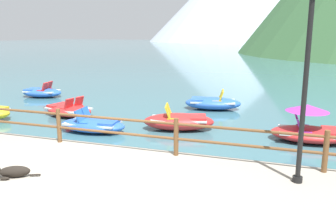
{
  "coord_description": "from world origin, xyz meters",
  "views": [
    {
      "loc": [
        4.07,
        -6.3,
        3.42
      ],
      "look_at": [
        0.36,
        5.0,
        0.9
      ],
      "focal_mm": 36.99,
      "sensor_mm": 36.0,
      "label": 1
    }
  ],
  "objects_px": {
    "pedal_boat_0": "(309,129)",
    "pedal_boat_4": "(42,92)",
    "pedal_boat_3": "(179,121)",
    "dog_resting": "(11,172)",
    "pedal_boat_1": "(69,110)",
    "lamp_post": "(307,66)",
    "pedal_boat_2": "(212,103)",
    "pedal_boat_6": "(93,125)"
  },
  "relations": [
    {
      "from": "pedal_boat_0",
      "to": "pedal_boat_4",
      "type": "height_order",
      "value": "pedal_boat_0"
    },
    {
      "from": "pedal_boat_3",
      "to": "pedal_boat_4",
      "type": "relative_size",
      "value": 1.18
    },
    {
      "from": "dog_resting",
      "to": "pedal_boat_0",
      "type": "relative_size",
      "value": 0.42
    },
    {
      "from": "pedal_boat_1",
      "to": "pedal_boat_4",
      "type": "relative_size",
      "value": 1.09
    },
    {
      "from": "pedal_boat_3",
      "to": "dog_resting",
      "type": "bearing_deg",
      "value": -108.19
    },
    {
      "from": "lamp_post",
      "to": "pedal_boat_3",
      "type": "distance_m",
      "value": 6.26
    },
    {
      "from": "pedal_boat_0",
      "to": "pedal_boat_2",
      "type": "distance_m",
      "value": 5.31
    },
    {
      "from": "dog_resting",
      "to": "lamp_post",
      "type": "bearing_deg",
      "value": 15.83
    },
    {
      "from": "lamp_post",
      "to": "pedal_boat_2",
      "type": "xyz_separation_m",
      "value": [
        -3.31,
        8.01,
        -2.49
      ]
    },
    {
      "from": "pedal_boat_1",
      "to": "pedal_boat_2",
      "type": "height_order",
      "value": "pedal_boat_2"
    },
    {
      "from": "pedal_boat_2",
      "to": "pedal_boat_6",
      "type": "xyz_separation_m",
      "value": [
        -3.27,
        -4.88,
        -0.04
      ]
    },
    {
      "from": "pedal_boat_3",
      "to": "pedal_boat_0",
      "type": "bearing_deg",
      "value": 0.17
    },
    {
      "from": "pedal_boat_1",
      "to": "pedal_boat_4",
      "type": "distance_m",
      "value": 5.03
    },
    {
      "from": "dog_resting",
      "to": "pedal_boat_3",
      "type": "bearing_deg",
      "value": 71.81
    },
    {
      "from": "pedal_boat_6",
      "to": "pedal_boat_0",
      "type": "bearing_deg",
      "value": 9.57
    },
    {
      "from": "pedal_boat_1",
      "to": "dog_resting",
      "type": "bearing_deg",
      "value": -65.36
    },
    {
      "from": "dog_resting",
      "to": "pedal_boat_3",
      "type": "relative_size",
      "value": 0.38
    },
    {
      "from": "dog_resting",
      "to": "pedal_boat_2",
      "type": "bearing_deg",
      "value": 75.78
    },
    {
      "from": "pedal_boat_3",
      "to": "pedal_boat_6",
      "type": "height_order",
      "value": "pedal_boat_3"
    },
    {
      "from": "dog_resting",
      "to": "pedal_boat_0",
      "type": "xyz_separation_m",
      "value": [
        6.27,
        5.97,
        -0.13
      ]
    },
    {
      "from": "pedal_boat_0",
      "to": "pedal_boat_3",
      "type": "bearing_deg",
      "value": -179.83
    },
    {
      "from": "dog_resting",
      "to": "pedal_boat_4",
      "type": "distance_m",
      "value": 11.92
    },
    {
      "from": "dog_resting",
      "to": "pedal_boat_6",
      "type": "height_order",
      "value": "pedal_boat_6"
    },
    {
      "from": "pedal_boat_4",
      "to": "pedal_boat_6",
      "type": "xyz_separation_m",
      "value": [
        6.01,
        -4.99,
        -0.01
      ]
    },
    {
      "from": "pedal_boat_2",
      "to": "pedal_boat_6",
      "type": "distance_m",
      "value": 5.87
    },
    {
      "from": "pedal_boat_2",
      "to": "pedal_boat_3",
      "type": "bearing_deg",
      "value": -97.53
    },
    {
      "from": "lamp_post",
      "to": "pedal_boat_6",
      "type": "bearing_deg",
      "value": 154.53
    },
    {
      "from": "dog_resting",
      "to": "pedal_boat_0",
      "type": "bearing_deg",
      "value": 43.58
    },
    {
      "from": "lamp_post",
      "to": "pedal_boat_2",
      "type": "height_order",
      "value": "lamp_post"
    },
    {
      "from": "pedal_boat_6",
      "to": "pedal_boat_4",
      "type": "bearing_deg",
      "value": 140.32
    },
    {
      "from": "pedal_boat_2",
      "to": "pedal_boat_3",
      "type": "xyz_separation_m",
      "value": [
        -0.49,
        -3.69,
        0.02
      ]
    },
    {
      "from": "dog_resting",
      "to": "pedal_boat_1",
      "type": "height_order",
      "value": "pedal_boat_1"
    },
    {
      "from": "pedal_boat_2",
      "to": "pedal_boat_4",
      "type": "height_order",
      "value": "pedal_boat_2"
    },
    {
      "from": "pedal_boat_0",
      "to": "pedal_boat_4",
      "type": "relative_size",
      "value": 1.07
    },
    {
      "from": "pedal_boat_1",
      "to": "pedal_boat_4",
      "type": "xyz_separation_m",
      "value": [
        -3.85,
        3.24,
        0.0
      ]
    },
    {
      "from": "dog_resting",
      "to": "pedal_boat_3",
      "type": "height_order",
      "value": "pedal_boat_3"
    },
    {
      "from": "pedal_boat_0",
      "to": "pedal_boat_2",
      "type": "relative_size",
      "value": 0.91
    },
    {
      "from": "lamp_post",
      "to": "pedal_boat_0",
      "type": "relative_size",
      "value": 1.6
    },
    {
      "from": "lamp_post",
      "to": "pedal_boat_6",
      "type": "height_order",
      "value": "lamp_post"
    },
    {
      "from": "lamp_post",
      "to": "pedal_boat_1",
      "type": "xyz_separation_m",
      "value": [
        -8.75,
        4.89,
        -2.52
      ]
    },
    {
      "from": "pedal_boat_0",
      "to": "pedal_boat_6",
      "type": "distance_m",
      "value": 7.2
    },
    {
      "from": "pedal_boat_3",
      "to": "pedal_boat_4",
      "type": "height_order",
      "value": "pedal_boat_3"
    }
  ]
}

